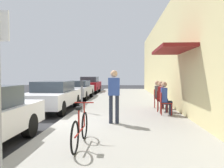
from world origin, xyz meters
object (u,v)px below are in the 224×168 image
cafe_chair_0 (164,102)px  seated_patron_1 (162,95)px  parked_car_2 (77,89)px  bicycle_0 (80,129)px  parking_meter (82,94)px  parked_car_1 (53,95)px  seated_patron_2 (158,93)px  parked_car_3 (90,84)px  seated_patron_0 (166,97)px  cafe_chair_1 (161,100)px  cafe_chair_2 (157,97)px  pedestrian_standing (114,92)px

cafe_chair_0 → seated_patron_1: (0.06, 0.78, 0.19)m
parked_car_2 → bicycle_0: size_ratio=2.57×
parking_meter → seated_patron_1: size_ratio=1.02×
parked_car_1 → seated_patron_2: seated_patron_2 is taller
parked_car_3 → seated_patron_0: 13.29m
parked_car_3 → parking_meter: 12.04m
parked_car_3 → seated_patron_1: 12.56m
seated_patron_0 → cafe_chair_1: size_ratio=1.48×
seated_patron_2 → parking_meter: bearing=-157.7°
parked_car_3 → cafe_chair_2: bearing=-65.2°
parked_car_1 → seated_patron_2: size_ratio=3.41×
cafe_chair_2 → seated_patron_0: bearing=-88.1°
cafe_chair_1 → seated_patron_0: bearing=-85.8°
parked_car_2 → seated_patron_0: bearing=-53.9°
cafe_chair_2 → seated_patron_1: bearing=-86.6°
cafe_chair_1 → parking_meter: bearing=-173.2°
cafe_chair_1 → pedestrian_standing: 3.14m
parked_car_3 → cafe_chair_1: (4.87, -11.54, -0.15)m
parked_car_1 → parked_car_2: (0.00, 5.32, -0.04)m
parking_meter → seated_patron_2: 3.65m
parked_car_2 → pedestrian_standing: size_ratio=2.59×
cafe_chair_1 → seated_patron_1: bearing=-12.3°
parking_meter → cafe_chair_0: size_ratio=1.52×
parked_car_2 → pedestrian_standing: 8.96m
seated_patron_2 → pedestrian_standing: pedestrian_standing is taller
parked_car_3 → parked_car_1: bearing=-90.0°
seated_patron_1 → pedestrian_standing: pedestrian_standing is taller
seated_patron_1 → pedestrian_standing: (-1.94, -2.46, 0.30)m
cafe_chair_2 → parked_car_3: bearing=114.8°
parked_car_3 → bicycle_0: 16.46m
bicycle_0 → parked_car_3: bearing=98.3°
bicycle_0 → cafe_chair_2: bicycle_0 is taller
parking_meter → cafe_chair_0: (3.32, -0.40, -0.26)m
seated_patron_0 → cafe_chair_2: size_ratio=1.48×
parked_car_2 → seated_patron_2: bearing=-45.2°
parked_car_2 → cafe_chair_1: bearing=-50.7°
parked_car_3 → seated_patron_2: bearing=-65.0°
parked_car_1 → seated_patron_0: size_ratio=3.41×
parking_meter → seated_patron_0: parking_meter is taller
pedestrian_standing → seated_patron_1: bearing=51.7°
cafe_chair_0 → cafe_chair_2: same height
cafe_chair_0 → cafe_chair_2: size_ratio=1.00×
parked_car_2 → parked_car_1: bearing=-90.0°
seated_patron_1 → seated_patron_2: size_ratio=1.00×
bicycle_0 → seated_patron_0: (2.57, 3.95, 0.34)m
parked_car_3 → seated_patron_1: bearing=-66.9°
cafe_chair_0 → seated_patron_2: 1.79m
seated_patron_0 → parked_car_1: bearing=163.7°
cafe_chair_1 → parked_car_3: bearing=112.9°
parked_car_3 → cafe_chair_1: parked_car_3 is taller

